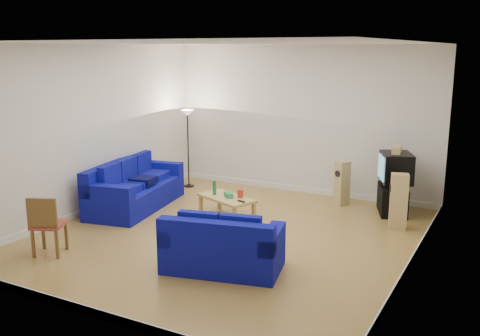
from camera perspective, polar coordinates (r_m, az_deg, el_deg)
The scene contains 16 objects.
room at distance 8.79m, azimuth -1.23°, elevation 2.33°, with size 6.01×6.51×3.21m.
sofa_three_seat at distance 10.90m, azimuth -11.33°, elevation -2.36°, with size 1.46×2.54×0.93m.
sofa_loveseat at distance 7.70m, azimuth -1.93°, elevation -8.69°, with size 1.82×1.27×0.83m.
coffee_table at distance 10.02m, azimuth -1.44°, elevation -3.39°, with size 1.25×0.93×0.41m.
bottle at distance 10.12m, azimuth -2.75°, elevation -2.12°, with size 0.06×0.06×0.27m, color #197233.
tissue_box at distance 9.97m, azimuth -1.22°, elevation -2.88°, with size 0.22×0.12×0.09m, color green.
red_canister at distance 9.94m, azimuth 0.04°, elevation -2.74°, with size 0.11×0.11×0.15m, color red.
remote at distance 9.67m, azimuth 0.16°, elevation -3.58°, with size 0.16×0.05×0.02m, color black.
tv_stand at distance 10.73m, azimuth 15.94°, elevation -3.27°, with size 0.88×0.49×0.54m, color black.
av_receiver at distance 10.70m, azimuth 15.88°, elevation -1.55°, with size 0.42×0.34×0.10m, color black.
television at distance 10.54m, azimuth 16.28°, elevation 0.04°, with size 0.78×0.88×0.56m.
centre_speaker at distance 10.45m, azimuth 16.38°, elevation 1.87°, with size 0.38×0.15×0.13m, color tan.
speaker_left at distance 11.02m, azimuth 10.83°, elevation -1.59°, with size 0.31×0.33×0.90m.
speaker_right at distance 9.78m, azimuth 16.56°, elevation -3.44°, with size 0.35×0.30×0.99m.
floor_lamp at distance 12.15m, azimuth -5.61°, elevation 4.75°, with size 0.30×0.30×1.78m.
dining_chair at distance 8.68m, azimuth -19.93°, elevation -5.49°, with size 0.60×0.60×0.95m.
Camera 1 is at (4.25, -7.53, 3.10)m, focal length 40.00 mm.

